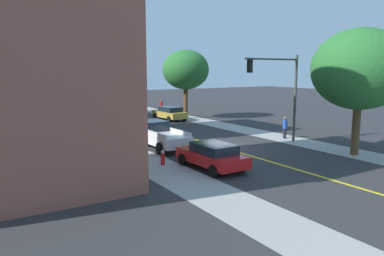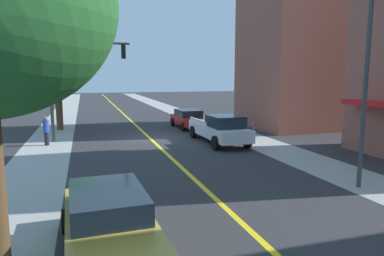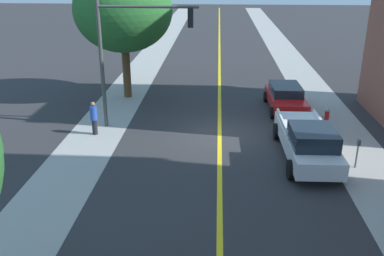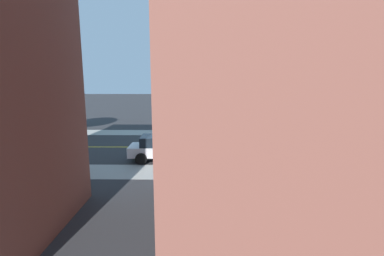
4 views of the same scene
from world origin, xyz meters
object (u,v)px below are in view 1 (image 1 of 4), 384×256
(street_tree_right_corner, at_px, (186,70))
(pedestrian_teal_shirt, at_px, (186,109))
(white_sedan_left_curb, at_px, (75,108))
(street_tree_left_near, at_px, (360,69))
(pedestrian_red_shirt, at_px, (161,106))
(pedestrian_blue_shirt, at_px, (285,127))
(gold_sedan_right_curb, at_px, (170,113))
(parking_meter, at_px, (128,136))
(pedestrian_green_shirt, at_px, (69,111))
(white_pickup_truck, at_px, (157,134))
(street_lamp, at_px, (90,82))
(fire_hydrant, at_px, (163,157))
(red_sedan_left_curb, at_px, (212,155))
(traffic_light_mast, at_px, (281,84))

(street_tree_right_corner, xyz_separation_m, pedestrian_teal_shirt, (1.07, 1.83, -4.49))
(white_sedan_left_curb, bearing_deg, street_tree_left_near, -163.09)
(pedestrian_red_shirt, distance_m, pedestrian_blue_shirt, 20.10)
(gold_sedan_right_curb, relative_size, pedestrian_red_shirt, 2.77)
(parking_meter, bearing_deg, pedestrian_green_shirt, 88.65)
(white_pickup_truck, xyz_separation_m, pedestrian_teal_shirt, (10.71, 14.15, -0.02))
(street_lamp, xyz_separation_m, pedestrian_blue_shirt, (11.80, -11.97, -3.39))
(fire_hydrant, height_order, gold_sedan_right_curb, gold_sedan_right_curb)
(street_tree_right_corner, height_order, pedestrian_teal_shirt, street_tree_right_corner)
(pedestrian_green_shirt, bearing_deg, fire_hydrant, 172.83)
(fire_hydrant, bearing_deg, white_pickup_truck, 66.99)
(white_sedan_left_curb, distance_m, pedestrian_teal_shirt, 13.60)
(white_sedan_left_curb, distance_m, pedestrian_green_shirt, 4.42)
(street_tree_left_near, relative_size, fire_hydrant, 9.37)
(parking_meter, height_order, pedestrian_blue_shirt, pedestrian_blue_shirt)
(street_tree_right_corner, height_order, street_lamp, street_tree_right_corner)
(street_lamp, distance_m, red_sedan_left_curb, 16.93)
(traffic_light_mast, distance_m, pedestrian_red_shirt, 21.58)
(white_pickup_truck, xyz_separation_m, pedestrian_blue_shirt, (10.07, -2.33, 0.02))
(red_sedan_left_curb, height_order, white_sedan_left_curb, red_sedan_left_curb)
(street_tree_right_corner, xyz_separation_m, fire_hydrant, (-11.61, -16.95, -4.94))
(parking_meter, height_order, traffic_light_mast, traffic_light_mast)
(fire_hydrant, relative_size, pedestrian_blue_shirt, 0.50)
(fire_hydrant, distance_m, white_pickup_truck, 5.06)
(fire_hydrant, distance_m, traffic_light_mast, 11.06)
(pedestrian_red_shirt, bearing_deg, pedestrian_blue_shirt, 81.33)
(street_lamp, relative_size, red_sedan_left_curb, 1.55)
(white_sedan_left_curb, bearing_deg, pedestrian_blue_shirt, -158.34)
(traffic_light_mast, xyz_separation_m, pedestrian_blue_shirt, (1.77, 1.19, -3.47))
(white_sedan_left_curb, relative_size, pedestrian_red_shirt, 2.79)
(parking_meter, height_order, pedestrian_teal_shirt, pedestrian_teal_shirt)
(street_tree_right_corner, bearing_deg, traffic_light_mast, -94.86)
(street_tree_right_corner, height_order, red_sedan_left_curb, street_tree_right_corner)
(street_tree_right_corner, relative_size, pedestrian_teal_shirt, 4.60)
(traffic_light_mast, bearing_deg, white_pickup_truck, -22.97)
(parking_meter, xyz_separation_m, white_pickup_truck, (1.95, -0.68, 0.04))
(white_pickup_truck, relative_size, pedestrian_teal_shirt, 3.69)
(street_lamp, distance_m, white_sedan_left_curb, 13.67)
(street_tree_right_corner, distance_m, traffic_light_mast, 15.92)
(traffic_light_mast, height_order, white_sedan_left_curb, traffic_light_mast)
(white_sedan_left_curb, relative_size, white_pickup_truck, 0.78)
(red_sedan_left_curb, height_order, white_pickup_truck, white_pickup_truck)
(red_sedan_left_curb, xyz_separation_m, pedestrian_teal_shirt, (10.77, 20.99, 0.11))
(pedestrian_green_shirt, bearing_deg, street_lamp, 172.66)
(street_tree_left_near, height_order, parking_meter, street_tree_left_near)
(traffic_light_mast, relative_size, pedestrian_red_shirt, 3.81)
(street_lamp, relative_size, white_sedan_left_curb, 1.48)
(gold_sedan_right_curb, bearing_deg, pedestrian_teal_shirt, -59.25)
(pedestrian_red_shirt, xyz_separation_m, pedestrian_blue_shirt, (0.71, -20.09, 0.00))
(parking_meter, relative_size, pedestrian_green_shirt, 0.75)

